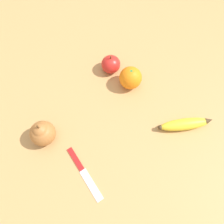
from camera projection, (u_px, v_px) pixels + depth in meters
ground_plane at (115, 127)px, 0.75m from camera, size 3.00×3.00×0.00m
banana at (185, 124)px, 0.73m from camera, size 0.14×0.16×0.04m
orange at (130, 78)px, 0.79m from camera, size 0.08×0.08×0.08m
pear at (43, 133)px, 0.69m from camera, size 0.08×0.08×0.10m
apple at (111, 64)px, 0.83m from camera, size 0.07×0.07×0.08m
paring_knife at (83, 171)px, 0.68m from camera, size 0.10×0.18×0.01m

